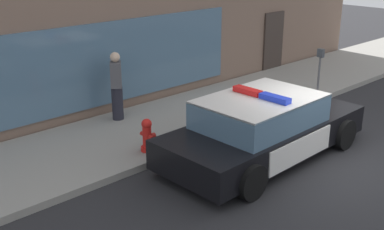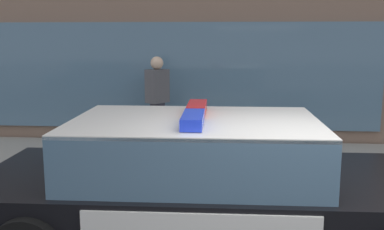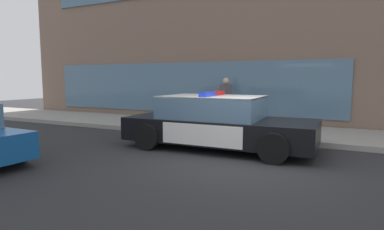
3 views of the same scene
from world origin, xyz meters
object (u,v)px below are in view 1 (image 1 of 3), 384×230
Objects in this scene: pedestrian_on_sidewalk at (117,86)px; fire_hydrant at (147,135)px; parking_meter at (320,63)px; police_cruiser at (263,128)px.

fire_hydrant is at bearing -71.85° from pedestrian_on_sidewalk.
fire_hydrant is at bearing 178.13° from parking_meter.
parking_meter is at bearing 13.87° from pedestrian_on_sidewalk.
parking_meter is at bearing 17.75° from police_cruiser.
parking_meter is at bearing -1.87° from fire_hydrant.
police_cruiser is 4.61m from parking_meter.
police_cruiser is at bearing -37.00° from pedestrian_on_sidewalk.
police_cruiser reaches higher than fire_hydrant.
police_cruiser is 2.45m from fire_hydrant.
fire_hydrant is (-1.79, 1.67, -0.18)m from police_cruiser.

